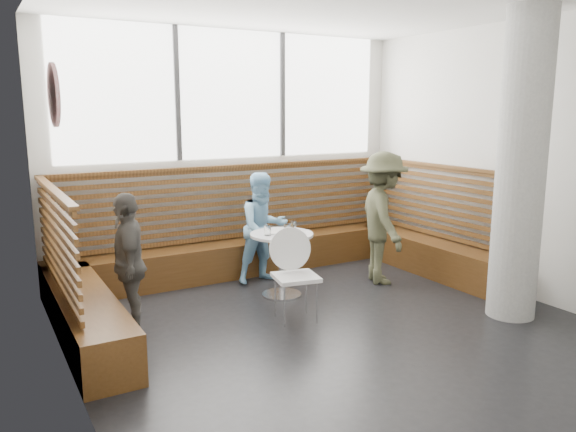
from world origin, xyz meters
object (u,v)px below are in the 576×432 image
concrete_column (521,167)px  adult_man (383,218)px  child_left (129,264)px  cafe_chair (292,267)px  cafe_table (282,251)px  child_back (263,228)px

concrete_column → adult_man: concrete_column is taller
adult_man → concrete_column: bearing=-143.0°
adult_man → child_left: bearing=112.7°
cafe_chair → child_left: size_ratio=0.68×
adult_man → child_left: 3.22m
concrete_column → cafe_chair: size_ratio=3.34×
cafe_chair → child_left: child_left is taller
cafe_table → adult_man: size_ratio=0.46×
child_left → concrete_column: bearing=79.5°
adult_man → child_left: adult_man is taller
child_left → cafe_table: bearing=109.4°
child_left → adult_man: bearing=103.8°
adult_man → child_back: 1.52m
cafe_table → cafe_chair: (-0.25, -0.69, 0.02)m
concrete_column → child_left: 4.09m
cafe_table → cafe_chair: bearing=-110.4°
child_back → child_left: size_ratio=1.00×
cafe_table → child_back: (0.07, 0.60, 0.16)m
child_back → cafe_table: bearing=-99.5°
concrete_column → adult_man: size_ratio=1.91×
concrete_column → child_back: 3.10m
child_back → child_left: bearing=-159.6°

